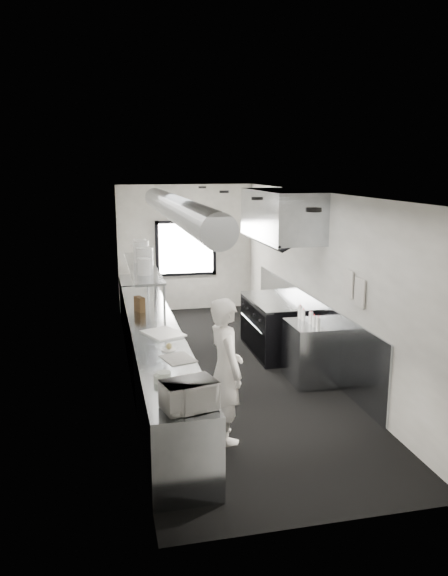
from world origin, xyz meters
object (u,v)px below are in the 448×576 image
squeeze_bottle_c (311,318)px  prep_counter (156,359)px  exhaust_hood (281,215)px  microwave (189,395)px  squeeze_bottle_a (318,324)px  squeeze_bottle_e (300,312)px  squeeze_bottle_d (303,315)px  range (275,326)px  deli_tub_b (159,379)px  knife_block (140,304)px  far_work_table (138,300)px  bottle_station (311,352)px  plate_stack_b (145,258)px  line_cook (226,370)px  plate_stack_d (140,249)px  pass_shelf (143,268)px  plate_stack_a (144,266)px  squeeze_bottle_b (314,321)px  deli_tub_a (164,377)px  cutting_board (163,333)px  small_plate (169,350)px  plate_stack_c (141,252)px

squeeze_bottle_c → prep_counter: bearing=174.7°
exhaust_hood → microwave: (-2.20, -3.93, -1.35)m
squeeze_bottle_a → squeeze_bottle_e: squeeze_bottle_e is taller
squeeze_bottle_c → squeeze_bottle_d: 0.19m
range → prep_counter: bearing=-151.3°
deli_tub_b → knife_block: knife_block is taller
range → far_work_table: size_ratio=1.33×
bottle_station → far_work_table: bearing=120.5°
knife_block → plate_stack_b: 0.74m
microwave → knife_block: size_ratio=1.97×
line_cook → plate_stack_b: size_ratio=5.06×
plate_stack_b → plate_stack_d: size_ratio=0.96×
pass_shelf → bottle_station: size_ratio=3.33×
plate_stack_a → squeeze_bottle_b: 2.67m
plate_stack_b → squeeze_bottle_a: bearing=-37.0°
squeeze_bottle_e → bottle_station: bearing=-78.3°
microwave → prep_counter: bearing=76.9°
exhaust_hood → deli_tub_a: 4.21m
plate_stack_b → bottle_station: bearing=-31.1°
bottle_station → deli_tub_a: bearing=-143.5°
pass_shelf → squeeze_bottle_c: 2.94m
plate_stack_a → squeeze_bottle_c: (2.35, -0.93, -0.70)m
far_work_table → cutting_board: bearing=-88.8°
small_plate → squeeze_bottle_b: squeeze_bottle_b is taller
pass_shelf → deli_tub_a: pass_shelf is taller
cutting_board → knife_block: size_ratio=2.40×
squeeze_bottle_a → squeeze_bottle_c: size_ratio=1.02×
prep_counter → plate_stack_d: bearing=90.8°
line_cook → far_work_table: bearing=-1.9°
bottle_station → plate_stack_d: plate_stack_d is taller
knife_block → plate_stack_d: 1.34m
line_cook → squeeze_bottle_a: (1.62, 1.17, 0.13)m
deli_tub_b → plate_stack_c: (0.12, 3.84, 0.81)m
cutting_board → squeeze_bottle_c: squeeze_bottle_c is taller
microwave → plate_stack_b: bearing=76.9°
small_plate → plate_stack_a: bearing=95.1°
deli_tub_b → squeeze_bottle_c: bearing=36.3°
exhaust_hood → microwave: bearing=-119.2°
range → squeeze_bottle_b: (0.08, -1.57, 0.51)m
deli_tub_a → prep_counter: bearing=86.9°
plate_stack_d → prep_counter: bearing=-89.2°
prep_counter → cutting_board: cutting_board is taller
squeeze_bottle_b → deli_tub_b: bearing=-146.0°
prep_counter → range: range is taller
knife_block → squeeze_bottle_a: (2.41, -1.60, -0.03)m
exhaust_hood → pass_shelf: exhaust_hood is taller
line_cook → squeeze_bottle_e: 2.42m
microwave → knife_block: (-0.19, 3.81, -0.02)m
plate_stack_a → squeeze_bottle_a: (2.34, -1.24, -0.70)m
far_work_table → plate_stack_d: (-0.03, -1.50, 1.30)m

